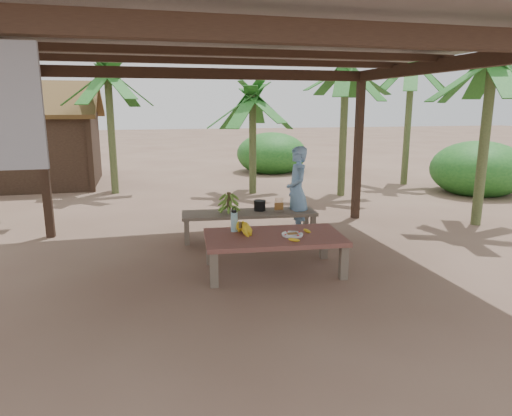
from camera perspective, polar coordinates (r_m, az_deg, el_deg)
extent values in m
plane|color=brown|center=(6.26, -1.79, -7.56)|extent=(80.00, 80.00, 0.00)
cube|color=black|center=(8.23, -25.07, 5.80)|extent=(0.13, 0.13, 2.70)
cube|color=black|center=(9.04, 12.64, 7.17)|extent=(0.13, 0.13, 2.70)
cube|color=black|center=(3.70, 6.09, 21.03)|extent=(5.80, 0.14, 0.18)
cube|color=black|center=(8.16, -5.53, 16.37)|extent=(5.80, 0.14, 0.18)
cube|color=black|center=(7.04, 21.89, 16.17)|extent=(0.14, 4.80, 0.18)
cube|color=slate|center=(5.92, -1.99, 20.01)|extent=(6.60, 5.60, 0.06)
cube|color=slate|center=(3.55, -28.67, 11.05)|extent=(0.45, 0.05, 0.85)
cube|color=brown|center=(5.59, -5.28, -7.68)|extent=(0.11, 0.11, 0.44)
cube|color=brown|center=(5.92, 10.89, -6.72)|extent=(0.11, 0.11, 0.44)
cube|color=brown|center=(6.39, -5.78, -5.10)|extent=(0.11, 0.11, 0.44)
cube|color=brown|center=(6.67, 8.47, -4.40)|extent=(0.11, 0.11, 0.44)
cube|color=maroon|center=(6.01, 2.25, -3.68)|extent=(1.88, 1.16, 0.06)
cube|color=brown|center=(7.30, -8.63, -3.08)|extent=(0.09, 0.09, 0.40)
cube|color=brown|center=(7.58, 7.14, -2.45)|extent=(0.09, 0.09, 0.40)
cube|color=brown|center=(7.75, -8.66, -2.17)|extent=(0.09, 0.09, 0.40)
cube|color=brown|center=(8.01, 6.24, -1.61)|extent=(0.09, 0.09, 0.40)
cube|color=brown|center=(7.54, -0.85, -0.68)|extent=(2.25, 0.80, 0.05)
cylinder|color=white|center=(5.98, 4.57, -3.45)|extent=(0.26, 0.26, 0.01)
cylinder|color=white|center=(5.97, 4.57, -3.31)|extent=(0.28, 0.28, 0.02)
cube|color=brown|center=(5.97, 4.57, -3.25)|extent=(0.14, 0.10, 0.02)
ellipsoid|color=yellow|center=(5.74, 4.78, -3.98)|extent=(0.15, 0.09, 0.04)
ellipsoid|color=yellow|center=(6.16, 6.40, -2.85)|extent=(0.09, 0.14, 0.04)
cylinder|color=#3CA5BC|center=(6.15, -2.74, -1.75)|extent=(0.09, 0.09, 0.26)
cylinder|color=black|center=(6.12, -2.75, -0.43)|extent=(0.07, 0.07, 0.03)
torus|color=black|center=(6.11, -2.76, -0.15)|extent=(0.06, 0.01, 0.06)
cylinder|color=black|center=(7.62, 0.46, 0.29)|extent=(0.19, 0.19, 0.17)
imported|color=#71A2D6|center=(7.71, 5.15, 2.09)|extent=(0.41, 0.58, 1.51)
cube|color=black|center=(14.17, -27.52, 6.49)|extent=(4.00, 3.00, 2.00)
cube|color=brown|center=(13.30, -28.95, 11.89)|extent=(4.40, 1.73, 1.00)
cube|color=brown|center=(14.95, -27.32, 11.96)|extent=(4.40, 1.73, 1.00)
cylinder|color=#596638|center=(11.32, 10.86, 9.33)|extent=(0.18, 0.18, 3.11)
cylinder|color=#596638|center=(11.44, -0.42, 7.87)|extent=(0.18, 0.18, 2.43)
cylinder|color=#596638|center=(11.96, -17.62, 8.85)|extent=(0.18, 0.18, 2.99)
cylinder|color=#596638|center=(9.24, 26.61, 7.15)|extent=(0.18, 0.18, 2.98)
cylinder|color=#596638|center=(13.46, 18.44, 9.89)|extent=(0.18, 0.18, 3.34)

